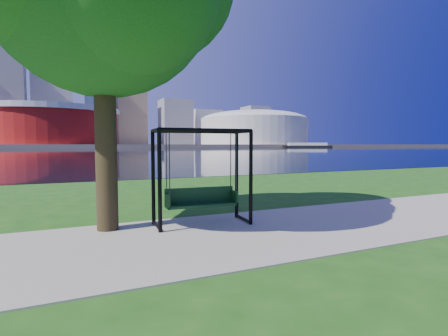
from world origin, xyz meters
TOP-DOWN VIEW (x-y plane):
  - ground at (0.00, 0.00)m, footprint 900.00×900.00m
  - path at (0.00, -0.50)m, footprint 120.00×4.00m
  - river at (0.00, 102.00)m, footprint 900.00×180.00m
  - far_bank at (0.00, 306.00)m, footprint 900.00×228.00m
  - stadium at (-10.00, 235.00)m, footprint 83.00×83.00m
  - arena at (135.00, 235.00)m, footprint 84.00×84.00m
  - skyline at (-4.27, 319.39)m, footprint 392.00×66.00m
  - swing at (-0.35, 0.63)m, footprint 2.28×1.13m
  - barge at (145.79, 182.25)m, footprint 32.34×20.24m

SIDE VIEW (x-z plane):
  - ground at x=0.00m, z-range 0.00..0.00m
  - river at x=0.00m, z-range 0.00..0.02m
  - path at x=0.00m, z-range 0.00..0.03m
  - far_bank at x=0.00m, z-range 0.00..2.00m
  - swing at x=-0.35m, z-range -0.04..2.23m
  - barge at x=145.79m, z-range -0.15..3.01m
  - stadium at x=-10.00m, z-range -1.77..30.23m
  - arena at x=135.00m, z-range 2.59..29.15m
  - skyline at x=-4.27m, z-range -12.36..84.14m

